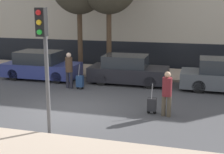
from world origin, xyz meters
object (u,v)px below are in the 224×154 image
Objects in this scene: pedestrian_left at (69,68)px; trolley_left at (80,81)px; parked_car_0 at (41,66)px; parked_car_1 at (128,70)px; pedestrian_right at (167,91)px; traffic_light at (44,47)px; trolley_right at (152,104)px.

pedestrian_left is 1.43× the size of trolley_left.
parked_car_0 is 4.76m from parked_car_1.
pedestrian_right is (4.86, -2.70, -0.05)m from pedestrian_left.
traffic_light reaches higher than trolley_left.
parked_car_0 is 2.78m from pedestrian_left.
pedestrian_right is at bearing -13.59° from trolley_right.
parked_car_1 is at bearing -140.64° from pedestrian_left.
pedestrian_right reaches higher than trolley_right.
trolley_right is at bearing -179.94° from pedestrian_right.
parked_car_0 is at bearing -177.78° from parked_car_1.
traffic_light is (3.84, -6.86, 2.03)m from parked_car_0.
pedestrian_left is at bearing 106.21° from traffic_light.
pedestrian_left reaches higher than parked_car_0.
pedestrian_left is at bearing -144.97° from parked_car_1.
parked_car_1 is 1.03× the size of traffic_light.
parked_car_0 reaches higher than trolley_left.
pedestrian_right is at bearing -30.67° from parked_car_0.
pedestrian_left is (-2.46, -1.73, 0.31)m from parked_car_1.
pedestrian_right is (2.39, -4.43, 0.26)m from parked_car_1.
parked_car_1 reaches higher than trolley_left.
pedestrian_right is 1.43× the size of trolley_right.
trolley_left is 0.73× the size of pedestrian_right.
parked_car_0 is 3.54× the size of trolley_right.
parked_car_1 is 2.62m from trolley_left.
pedestrian_right is at bearing 155.27° from pedestrian_left.
pedestrian_right is 0.43× the size of traffic_light.
pedestrian_left is 1.51× the size of trolley_right.
traffic_light reaches higher than pedestrian_right.
trolley_right is 4.56m from traffic_light.
trolley_right is (3.78, -2.53, -0.03)m from trolley_left.
parked_car_1 is at bearing 132.06° from pedestrian_right.
parked_car_0 is 2.35× the size of pedestrian_left.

